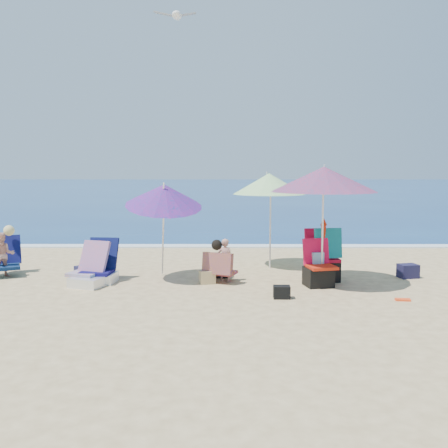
{
  "coord_description": "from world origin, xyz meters",
  "views": [
    {
      "loc": [
        -0.28,
        -8.72,
        2.19
      ],
      "look_at": [
        -0.3,
        1.0,
        1.1
      ],
      "focal_mm": 40.4,
      "sensor_mm": 36.0,
      "label": 1
    }
  ],
  "objects_px": {
    "camp_chair_left": "(318,272)",
    "camp_chair_right": "(323,261)",
    "umbrella_striped": "(269,184)",
    "seagull": "(177,15)",
    "umbrella_blue": "(164,195)",
    "furled_umbrella": "(323,247)",
    "chair_rainbow": "(89,274)",
    "umbrella_turquoise": "(324,179)",
    "chair_navy": "(100,271)",
    "person_left": "(4,254)",
    "person_center": "(222,261)"
  },
  "relations": [
    {
      "from": "chair_rainbow",
      "to": "seagull",
      "type": "distance_m",
      "value": 5.41
    },
    {
      "from": "umbrella_striped",
      "to": "person_left",
      "type": "distance_m",
      "value": 5.68
    },
    {
      "from": "camp_chair_right",
      "to": "seagull",
      "type": "bearing_deg",
      "value": 162.66
    },
    {
      "from": "umbrella_turquoise",
      "to": "chair_rainbow",
      "type": "xyz_separation_m",
      "value": [
        -4.37,
        -0.04,
        -1.77
      ]
    },
    {
      "from": "person_left",
      "to": "umbrella_turquoise",
      "type": "bearing_deg",
      "value": -6.39
    },
    {
      "from": "chair_rainbow",
      "to": "person_center",
      "type": "relative_size",
      "value": 1.12
    },
    {
      "from": "camp_chair_right",
      "to": "seagull",
      "type": "xyz_separation_m",
      "value": [
        -2.88,
        0.9,
        4.86
      ]
    },
    {
      "from": "chair_rainbow",
      "to": "camp_chair_left",
      "type": "relative_size",
      "value": 1.08
    },
    {
      "from": "chair_rainbow",
      "to": "person_left",
      "type": "height_order",
      "value": "person_left"
    },
    {
      "from": "chair_navy",
      "to": "chair_rainbow",
      "type": "height_order",
      "value": "chair_navy"
    },
    {
      "from": "person_left",
      "to": "chair_navy",
      "type": "bearing_deg",
      "value": -13.34
    },
    {
      "from": "chair_navy",
      "to": "furled_umbrella",
      "type": "bearing_deg",
      "value": -0.94
    },
    {
      "from": "umbrella_turquoise",
      "to": "person_center",
      "type": "height_order",
      "value": "umbrella_turquoise"
    },
    {
      "from": "camp_chair_left",
      "to": "camp_chair_right",
      "type": "bearing_deg",
      "value": 68.75
    },
    {
      "from": "umbrella_blue",
      "to": "chair_navy",
      "type": "height_order",
      "value": "umbrella_blue"
    },
    {
      "from": "person_left",
      "to": "umbrella_blue",
      "type": "bearing_deg",
      "value": -6.34
    },
    {
      "from": "furled_umbrella",
      "to": "camp_chair_left",
      "type": "height_order",
      "value": "furled_umbrella"
    },
    {
      "from": "camp_chair_right",
      "to": "furled_umbrella",
      "type": "bearing_deg",
      "value": -103.16
    },
    {
      "from": "furled_umbrella",
      "to": "chair_navy",
      "type": "distance_m",
      "value": 4.3
    },
    {
      "from": "umbrella_striped",
      "to": "person_center",
      "type": "height_order",
      "value": "umbrella_striped"
    },
    {
      "from": "umbrella_turquoise",
      "to": "camp_chair_left",
      "type": "height_order",
      "value": "umbrella_turquoise"
    },
    {
      "from": "chair_navy",
      "to": "umbrella_striped",
      "type": "bearing_deg",
      "value": 23.77
    },
    {
      "from": "umbrella_striped",
      "to": "seagull",
      "type": "distance_m",
      "value": 3.94
    },
    {
      "from": "umbrella_blue",
      "to": "furled_umbrella",
      "type": "bearing_deg",
      "value": -3.6
    },
    {
      "from": "umbrella_blue",
      "to": "camp_chair_left",
      "type": "bearing_deg",
      "value": -8.93
    },
    {
      "from": "umbrella_blue",
      "to": "camp_chair_right",
      "type": "xyz_separation_m",
      "value": [
        3.07,
        -0.02,
        -1.28
      ]
    },
    {
      "from": "camp_chair_left",
      "to": "person_center",
      "type": "distance_m",
      "value": 1.83
    },
    {
      "from": "chair_rainbow",
      "to": "seagull",
      "type": "relative_size",
      "value": 1.1
    },
    {
      "from": "furled_umbrella",
      "to": "camp_chair_left",
      "type": "xyz_separation_m",
      "value": [
        -0.13,
        -0.27,
        -0.42
      ]
    },
    {
      "from": "umbrella_striped",
      "to": "furled_umbrella",
      "type": "xyz_separation_m",
      "value": [
        0.9,
        -1.55,
        -1.15
      ]
    },
    {
      "from": "umbrella_turquoise",
      "to": "camp_chair_right",
      "type": "xyz_separation_m",
      "value": [
        0.08,
        0.32,
        -1.6
      ]
    },
    {
      "from": "person_center",
      "to": "umbrella_turquoise",
      "type": "bearing_deg",
      "value": -5.95
    },
    {
      "from": "camp_chair_left",
      "to": "camp_chair_right",
      "type": "height_order",
      "value": "camp_chair_right"
    },
    {
      "from": "camp_chair_right",
      "to": "person_center",
      "type": "xyz_separation_m",
      "value": [
        -1.96,
        -0.12,
        0.03
      ]
    },
    {
      "from": "umbrella_striped",
      "to": "seagull",
      "type": "height_order",
      "value": "seagull"
    },
    {
      "from": "umbrella_blue",
      "to": "chair_navy",
      "type": "relative_size",
      "value": 2.48
    },
    {
      "from": "camp_chair_left",
      "to": "person_left",
      "type": "height_order",
      "value": "person_left"
    },
    {
      "from": "furled_umbrella",
      "to": "person_center",
      "type": "relative_size",
      "value": 1.48
    },
    {
      "from": "umbrella_turquoise",
      "to": "seagull",
      "type": "distance_m",
      "value": 4.46
    },
    {
      "from": "umbrella_blue",
      "to": "chair_navy",
      "type": "xyz_separation_m",
      "value": [
        -1.24,
        -0.12,
        -1.45
      ]
    },
    {
      "from": "person_left",
      "to": "seagull",
      "type": "relative_size",
      "value": 1.18
    },
    {
      "from": "umbrella_turquoise",
      "to": "chair_navy",
      "type": "distance_m",
      "value": 4.58
    },
    {
      "from": "chair_rainbow",
      "to": "camp_chair_left",
      "type": "bearing_deg",
      "value": -1.04
    },
    {
      "from": "seagull",
      "to": "umbrella_turquoise",
      "type": "bearing_deg",
      "value": -23.54
    },
    {
      "from": "chair_rainbow",
      "to": "umbrella_blue",
      "type": "bearing_deg",
      "value": 15.33
    },
    {
      "from": "chair_navy",
      "to": "person_left",
      "type": "relative_size",
      "value": 0.81
    },
    {
      "from": "chair_navy",
      "to": "seagull",
      "type": "xyz_separation_m",
      "value": [
        1.43,
        1.0,
        5.02
      ]
    },
    {
      "from": "furled_umbrella",
      "to": "camp_chair_left",
      "type": "bearing_deg",
      "value": -116.09
    },
    {
      "from": "umbrella_striped",
      "to": "person_left",
      "type": "height_order",
      "value": "umbrella_striped"
    },
    {
      "from": "chair_navy",
      "to": "camp_chair_right",
      "type": "xyz_separation_m",
      "value": [
        4.31,
        0.1,
        0.16
      ]
    }
  ]
}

